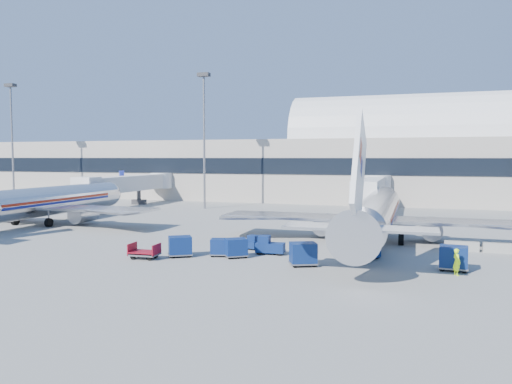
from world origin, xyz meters
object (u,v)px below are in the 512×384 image
(cart_train_b, at_px, (221,247))
(cart_open_red, at_px, (145,253))
(airliner_mid, at_px, (37,202))
(jetbridge_near, at_px, (373,188))
(mast_west, at_px, (204,120))
(tug_lead, at_px, (269,246))
(mast_far_west, at_px, (12,125))
(cart_train_a, at_px, (236,247))
(ramp_worker, at_px, (457,262))
(barrier_near, at_px, (461,246))
(cart_solo_near, at_px, (303,254))
(airliner_main, at_px, (375,214))
(cart_solo_far, at_px, (454,258))
(tug_left, at_px, (255,242))
(barrier_mid, at_px, (501,248))
(jetbridge_mid, at_px, (132,184))
(tug_right, at_px, (365,250))
(cart_train_c, at_px, (180,246))

(cart_train_b, relative_size, cart_open_red, 0.80)
(airliner_mid, height_order, jetbridge_near, airliner_mid)
(mast_west, bearing_deg, tug_lead, -58.32)
(mast_far_west, height_order, cart_train_a, mast_far_west)
(cart_train_b, relative_size, ramp_worker, 1.01)
(mast_far_west, relative_size, barrier_near, 7.53)
(cart_solo_near, bearing_deg, jetbridge_near, 62.29)
(barrier_near, bearing_deg, cart_open_red, -155.22)
(ramp_worker, bearing_deg, cart_train_b, 57.67)
(cart_train_a, bearing_deg, airliner_main, 11.80)
(cart_train_b, height_order, cart_solo_far, cart_solo_far)
(cart_train_a, distance_m, ramp_worker, 17.64)
(barrier_near, bearing_deg, cart_solo_far, -98.28)
(cart_train_a, bearing_deg, cart_solo_near, -48.70)
(tug_lead, bearing_deg, cart_open_red, -155.59)
(cart_solo_far, bearing_deg, tug_left, 171.87)
(cart_train_a, xyz_separation_m, cart_open_red, (-7.25, -2.80, -0.42))
(mast_far_west, distance_m, tug_left, 69.44)
(barrier_mid, bearing_deg, jetbridge_mid, 152.65)
(jetbridge_mid, height_order, tug_left, jetbridge_mid)
(airliner_mid, relative_size, cart_solo_near, 14.38)
(cart_open_red, bearing_deg, jetbridge_near, 65.96)
(cart_train_b, distance_m, ramp_worker, 19.14)
(barrier_near, relative_size, tug_right, 1.20)
(mast_far_west, xyz_separation_m, barrier_near, (78.00, -28.00, -14.34))
(cart_train_c, bearing_deg, tug_lead, -6.01)
(cart_open_red, bearing_deg, tug_right, 15.84)
(ramp_worker, bearing_deg, barrier_mid, -51.79)
(jetbridge_near, height_order, cart_train_b, jetbridge_near)
(cart_train_c, distance_m, ramp_worker, 22.35)
(cart_solo_far, xyz_separation_m, ramp_worker, (0.10, -1.58, -0.02))
(cart_train_c, distance_m, cart_solo_near, 10.98)
(airliner_main, bearing_deg, jetbridge_near, 95.22)
(jetbridge_near, distance_m, cart_train_a, 39.05)
(tug_lead, bearing_deg, tug_left, 129.36)
(mast_west, bearing_deg, tug_left, -59.19)
(tug_left, bearing_deg, barrier_mid, -60.13)
(mast_far_west, relative_size, mast_west, 1.00)
(tug_left, distance_m, cart_solo_near, 8.33)
(jetbridge_mid, bearing_deg, cart_train_a, -48.51)
(barrier_near, relative_size, cart_train_b, 1.50)
(airliner_mid, relative_size, barrier_near, 12.42)
(airliner_mid, xyz_separation_m, cart_train_a, (31.22, -11.72, -2.04))
(tug_lead, height_order, ramp_worker, ramp_worker)
(airliner_mid, xyz_separation_m, mast_far_west, (-28.00, 25.49, 11.87))
(mast_far_west, bearing_deg, cart_open_red, -37.59)
(airliner_mid, height_order, mast_west, mast_west)
(jetbridge_near, height_order, cart_train_c, jetbridge_near)
(tug_left, relative_size, cart_train_c, 0.90)
(jetbridge_near, xyz_separation_m, cart_train_b, (-9.87, -37.85, -3.11))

